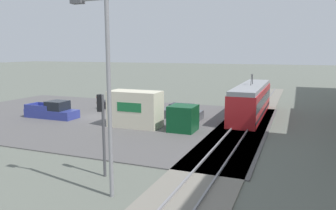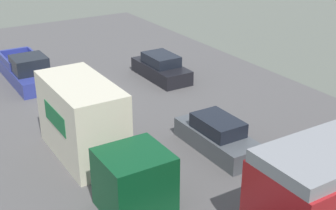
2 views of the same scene
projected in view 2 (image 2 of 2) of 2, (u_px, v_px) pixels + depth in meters
name	position (u px, v px, depth m)	size (l,w,h in m)	color
ground_plane	(85.00, 96.00, 26.74)	(320.00, 320.00, 0.00)	#60665B
road_surface	(85.00, 96.00, 26.73)	(23.80, 36.13, 0.08)	#565454
box_truck	(93.00, 132.00, 19.05)	(2.36, 8.27, 3.33)	#0C4723
pickup_truck	(27.00, 72.00, 28.31)	(2.07, 5.68, 1.82)	navy
sedan_car_0	(161.00, 68.00, 29.09)	(1.87, 4.45, 1.52)	black
sedan_car_1	(217.00, 137.00, 20.66)	(1.72, 4.42, 1.52)	#4C5156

